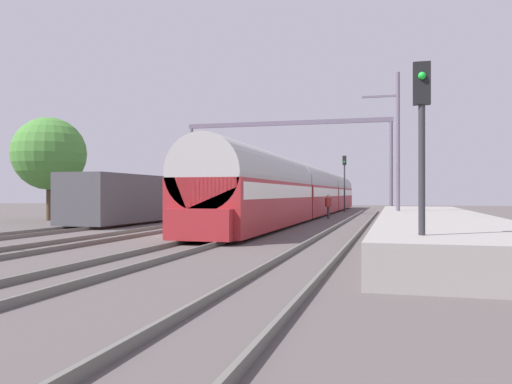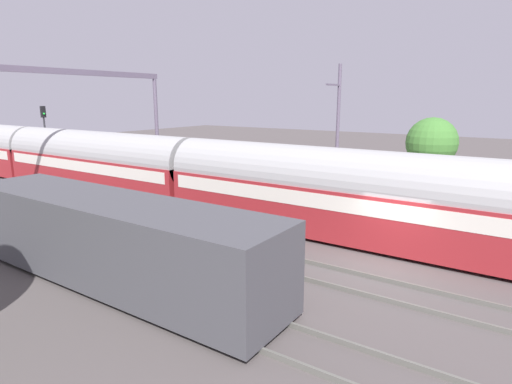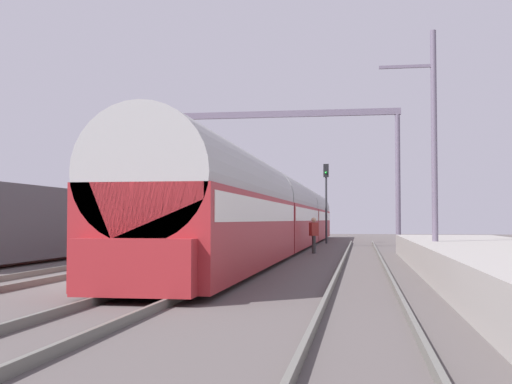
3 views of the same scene
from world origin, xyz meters
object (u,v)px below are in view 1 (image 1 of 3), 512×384
person_crossing (328,204)px  railway_signal_far (344,176)px  passenger_train (310,191)px  catenary_gantry (286,144)px  freight_car (138,199)px  railway_signal_near (422,138)px

person_crossing → railway_signal_far: 13.92m
passenger_train → catenary_gantry: 4.66m
person_crossing → freight_car: bearing=177.6°
passenger_train → freight_car: (-8.63, -12.48, -0.50)m
passenger_train → person_crossing: passenger_train is taller
railway_signal_near → catenary_gantry: catenary_gantry is taller
person_crossing → railway_signal_near: bearing=-117.9°
person_crossing → catenary_gantry: size_ratio=0.10×
freight_car → railway_signal_far: size_ratio=2.38×
freight_car → railway_signal_far: railway_signal_far is taller
passenger_train → railway_signal_far: size_ratio=9.03×
passenger_train → catenary_gantry: catenary_gantry is taller
person_crossing → railway_signal_near: railway_signal_near is taller
railway_signal_near → railway_signal_far: size_ratio=0.84×
railway_signal_near → freight_car: bearing=132.3°
railway_signal_near → passenger_train: bearing=103.4°
railway_signal_near → catenary_gantry: size_ratio=0.26×
railway_signal_far → catenary_gantry: catenary_gantry is taller
passenger_train → catenary_gantry: bearing=153.3°
freight_car → railway_signal_near: bearing=-47.7°
passenger_train → person_crossing: (2.02, -4.50, -0.94)m
railway_signal_far → catenary_gantry: (-4.08, -8.11, 2.49)m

